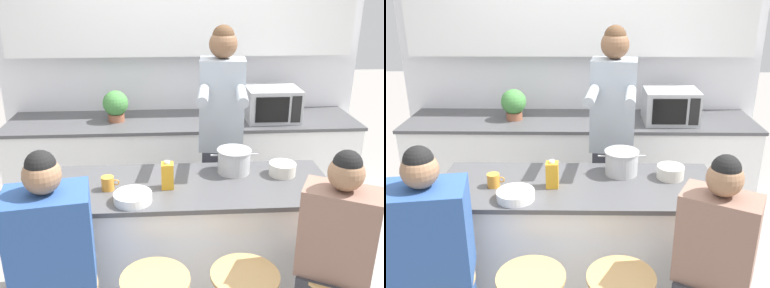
% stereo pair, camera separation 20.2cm
% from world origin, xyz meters
% --- Properties ---
extents(wall_back, '(3.53, 0.22, 2.70)m').
position_xyz_m(wall_back, '(0.00, 1.72, 1.54)').
color(wall_back, white).
rests_on(wall_back, ground_plane).
extents(back_counter, '(3.28, 0.70, 0.89)m').
position_xyz_m(back_counter, '(0.00, 1.39, 0.45)').
color(back_counter, white).
rests_on(back_counter, ground_plane).
extents(kitchen_island, '(1.79, 0.67, 0.90)m').
position_xyz_m(kitchen_island, '(0.00, 0.00, 0.46)').
color(kitchen_island, black).
rests_on(kitchen_island, ground_plane).
extents(person_cooking, '(0.39, 0.63, 1.84)m').
position_xyz_m(person_cooking, '(0.25, 0.54, 0.94)').
color(person_cooking, '#383842').
rests_on(person_cooking, ground_plane).
extents(person_wrapped_blanket, '(0.45, 0.35, 1.41)m').
position_xyz_m(person_wrapped_blanket, '(-0.74, -0.63, 0.67)').
color(person_wrapped_blanket, '#2D5193').
rests_on(person_wrapped_blanket, ground_plane).
extents(person_seated_near, '(0.44, 0.39, 1.37)m').
position_xyz_m(person_seated_near, '(0.71, -0.63, 0.62)').
color(person_seated_near, '#333338').
rests_on(person_seated_near, ground_plane).
extents(cooking_pot, '(0.32, 0.23, 0.16)m').
position_xyz_m(cooking_pot, '(0.29, 0.17, 0.98)').
color(cooking_pot, '#B7BABC').
rests_on(cooking_pot, kitchen_island).
extents(fruit_bowl, '(0.18, 0.18, 0.08)m').
position_xyz_m(fruit_bowl, '(0.61, 0.11, 0.94)').
color(fruit_bowl, silver).
rests_on(fruit_bowl, kitchen_island).
extents(mixing_bowl_steel, '(0.23, 0.23, 0.06)m').
position_xyz_m(mixing_bowl_steel, '(-0.37, -0.21, 0.93)').
color(mixing_bowl_steel, white).
rests_on(mixing_bowl_steel, kitchen_island).
extents(coffee_cup_near, '(0.11, 0.08, 0.09)m').
position_xyz_m(coffee_cup_near, '(-0.53, -0.04, 0.95)').
color(coffee_cup_near, orange).
rests_on(coffee_cup_near, kitchen_island).
extents(juice_carton, '(0.08, 0.08, 0.18)m').
position_xyz_m(juice_carton, '(-0.16, -0.04, 0.99)').
color(juice_carton, gold).
rests_on(juice_carton, kitchen_island).
extents(microwave, '(0.49, 0.40, 0.30)m').
position_xyz_m(microwave, '(0.83, 1.34, 1.04)').
color(microwave, '#B2B5B7').
rests_on(microwave, back_counter).
extents(potted_plant, '(0.24, 0.24, 0.29)m').
position_xyz_m(potted_plant, '(-0.62, 1.39, 1.05)').
color(potted_plant, '#93563D').
rests_on(potted_plant, back_counter).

